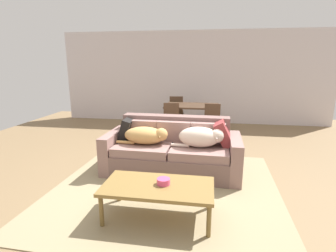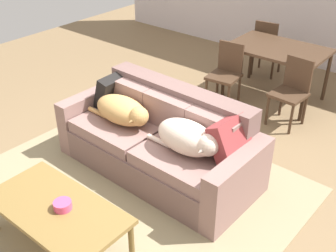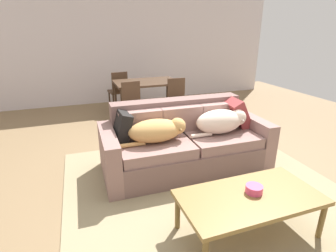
% 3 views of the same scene
% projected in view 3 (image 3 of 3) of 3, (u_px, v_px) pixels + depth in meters
% --- Properties ---
extents(ground_plane, '(10.00, 10.00, 0.00)m').
position_uv_depth(ground_plane, '(190.00, 169.00, 3.65)').
color(ground_plane, olive).
extents(back_partition, '(8.00, 0.12, 2.70)m').
position_uv_depth(back_partition, '(125.00, 47.00, 6.71)').
color(back_partition, silver).
rests_on(back_partition, ground).
extents(area_rug, '(3.26, 3.16, 0.01)m').
position_uv_depth(area_rug, '(206.00, 191.00, 3.16)').
color(area_rug, '#9A8A66').
rests_on(area_rug, ground).
extents(couch, '(2.21, 1.02, 0.89)m').
position_uv_depth(couch, '(184.00, 143.00, 3.64)').
color(couch, '#755853').
rests_on(couch, ground).
extents(dog_on_left_cushion, '(0.84, 0.39, 0.28)m').
position_uv_depth(dog_on_left_cushion, '(158.00, 130.00, 3.28)').
color(dog_on_left_cushion, tan).
rests_on(dog_on_left_cushion, couch).
extents(dog_on_right_cushion, '(0.81, 0.38, 0.32)m').
position_uv_depth(dog_on_right_cushion, '(221.00, 121.00, 3.55)').
color(dog_on_right_cushion, beige).
rests_on(dog_on_right_cushion, couch).
extents(throw_pillow_by_left_arm, '(0.25, 0.38, 0.40)m').
position_uv_depth(throw_pillow_by_left_arm, '(122.00, 127.00, 3.33)').
color(throw_pillow_by_left_arm, black).
rests_on(throw_pillow_by_left_arm, couch).
extents(throw_pillow_by_right_arm, '(0.35, 0.43, 0.44)m').
position_uv_depth(throw_pillow_by_right_arm, '(236.00, 113.00, 3.82)').
color(throw_pillow_by_right_arm, '#943537').
rests_on(throw_pillow_by_right_arm, couch).
extents(coffee_table, '(1.27, 0.66, 0.41)m').
position_uv_depth(coffee_table, '(250.00, 199.00, 2.40)').
color(coffee_table, olive).
rests_on(coffee_table, ground).
extents(bowl_on_coffee_table, '(0.15, 0.15, 0.07)m').
position_uv_depth(bowl_on_coffee_table, '(254.00, 189.00, 2.41)').
color(bowl_on_coffee_table, '#EA4C7F').
rests_on(bowl_on_coffee_table, coffee_table).
extents(dining_table, '(1.31, 0.88, 0.76)m').
position_uv_depth(dining_table, '(146.00, 85.00, 5.64)').
color(dining_table, '#463121').
rests_on(dining_table, ground).
extents(dining_chair_near_left, '(0.44, 0.44, 0.87)m').
position_uv_depth(dining_chair_near_left, '(133.00, 103.00, 5.02)').
color(dining_chair_near_left, '#463121').
rests_on(dining_chair_near_left, ground).
extents(dining_chair_near_right, '(0.43, 0.43, 0.87)m').
position_uv_depth(dining_chair_near_right, '(178.00, 98.00, 5.39)').
color(dining_chair_near_right, '#463121').
rests_on(dining_chair_near_right, ground).
extents(dining_chair_far_left, '(0.45, 0.45, 0.90)m').
position_uv_depth(dining_chair_far_left, '(119.00, 89.00, 6.11)').
color(dining_chair_far_left, '#463121').
rests_on(dining_chair_far_left, ground).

